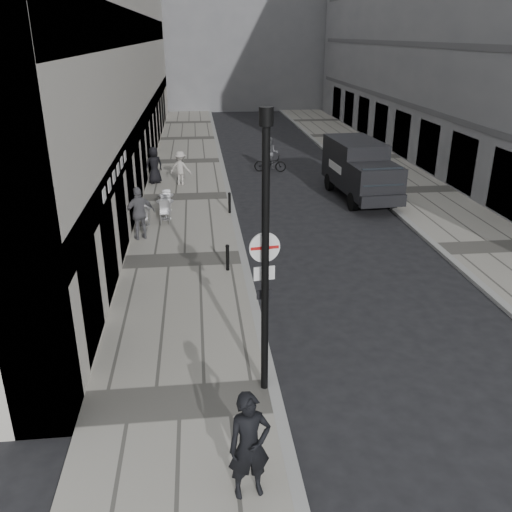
{
  "coord_description": "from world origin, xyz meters",
  "views": [
    {
      "loc": [
        -1.44,
        -6.62,
        7.17
      ],
      "look_at": [
        0.09,
        7.29,
        1.4
      ],
      "focal_mm": 38.0,
      "sensor_mm": 36.0,
      "label": 1
    }
  ],
  "objects": [
    {
      "name": "sidewalk",
      "position": [
        -2.0,
        18.0,
        0.06
      ],
      "size": [
        4.0,
        60.0,
        0.12
      ],
      "primitive_type": "cube",
      "color": "gray",
      "rests_on": "ground"
    },
    {
      "name": "bollard_far",
      "position": [
        -0.15,
        15.29,
        0.54
      ],
      "size": [
        0.11,
        0.11,
        0.83
      ],
      "primitive_type": "cylinder",
      "color": "black",
      "rests_on": "sidewalk"
    },
    {
      "name": "panel_van",
      "position": [
        5.99,
        17.32,
        1.46
      ],
      "size": [
        2.38,
        5.61,
        2.59
      ],
      "rotation": [
        0.0,
        0.0,
        0.06
      ],
      "color": "black",
      "rests_on": "ground"
    },
    {
      "name": "pedestrian_b",
      "position": [
        -2.27,
        20.15,
        0.96
      ],
      "size": [
        1.24,
        0.96,
        1.69
      ],
      "primitive_type": "imported",
      "rotation": [
        0.0,
        0.0,
        2.8
      ],
      "color": "#B7B1A9",
      "rests_on": "sidewalk"
    },
    {
      "name": "walking_man",
      "position": [
        -0.8,
        0.16,
        1.09
      ],
      "size": [
        0.78,
        0.58,
        1.93
      ],
      "primitive_type": "imported",
      "rotation": [
        0.0,
        0.0,
        0.18
      ],
      "color": "black",
      "rests_on": "sidewalk"
    },
    {
      "name": "ground",
      "position": [
        0.0,
        0.0,
        0.0
      ],
      "size": [
        120.0,
        120.0,
        0.0
      ],
      "primitive_type": "plane",
      "color": "black",
      "rests_on": "ground"
    },
    {
      "name": "pedestrian_a",
      "position": [
        -3.6,
        12.54,
        1.1
      ],
      "size": [
        1.24,
        0.9,
        1.96
      ],
      "primitive_type": "imported",
      "rotation": [
        0.0,
        0.0,
        3.55
      ],
      "color": "slate",
      "rests_on": "sidewalk"
    },
    {
      "name": "bollard_near",
      "position": [
        -0.6,
        9.31,
        0.53
      ],
      "size": [
        0.11,
        0.11,
        0.82
      ],
      "primitive_type": "cylinder",
      "color": "black",
      "rests_on": "sidewalk"
    },
    {
      "name": "lamppost",
      "position": [
        -0.2,
        3.0,
        3.38
      ],
      "size": [
        0.26,
        0.26,
        5.87
      ],
      "color": "black",
      "rests_on": "sidewalk"
    },
    {
      "name": "pedestrian_c",
      "position": [
        -3.6,
        20.63,
        1.04
      ],
      "size": [
        1.07,
        0.94,
        1.84
      ],
      "primitive_type": "imported",
      "rotation": [
        0.0,
        0.0,
        3.63
      ],
      "color": "black",
      "rests_on": "sidewalk"
    },
    {
      "name": "cyclist",
      "position": [
        2.6,
        22.91,
        0.75
      ],
      "size": [
        1.86,
        0.96,
        1.91
      ],
      "rotation": [
        0.0,
        0.0,
        -0.2
      ],
      "color": "black",
      "rests_on": "ground"
    },
    {
      "name": "cafe_table_near",
      "position": [
        -2.81,
        15.93,
        0.53
      ],
      "size": [
        0.63,
        1.42,
        0.81
      ],
      "color": "silver",
      "rests_on": "sidewalk"
    },
    {
      "name": "cafe_table_mid",
      "position": [
        -3.6,
        14.05,
        0.56
      ],
      "size": [
        0.68,
        1.53,
        0.87
      ],
      "color": "#A9AAAB",
      "rests_on": "sidewalk"
    },
    {
      "name": "cafe_table_far",
      "position": [
        -2.8,
        14.73,
        0.58
      ],
      "size": [
        0.71,
        1.6,
        0.91
      ],
      "color": "silver",
      "rests_on": "sidewalk"
    },
    {
      "name": "far_sidewalk",
      "position": [
        9.0,
        18.0,
        0.06
      ],
      "size": [
        4.0,
        60.0,
        0.12
      ],
      "primitive_type": "cube",
      "color": "gray",
      "rests_on": "ground"
    },
    {
      "name": "sign_post",
      "position": [
        -0.2,
        3.11,
        2.43
      ],
      "size": [
        0.62,
        0.14,
        3.6
      ],
      "rotation": [
        0.0,
        0.0,
        0.12
      ],
      "color": "black",
      "rests_on": "sidewalk"
    }
  ]
}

